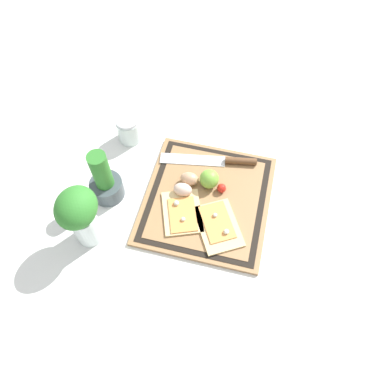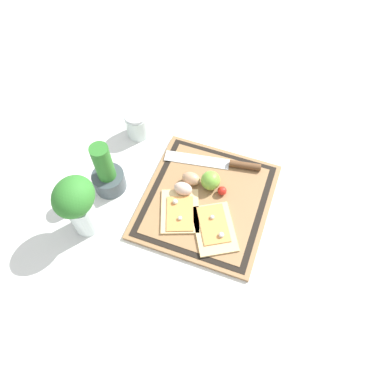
{
  "view_description": "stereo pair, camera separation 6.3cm",
  "coord_description": "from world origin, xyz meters",
  "px_view_note": "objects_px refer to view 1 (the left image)",
  "views": [
    {
      "loc": [
        -0.57,
        -0.09,
        0.99
      ],
      "look_at": [
        0.0,
        0.05,
        0.03
      ],
      "focal_mm": 35.0,
      "sensor_mm": 36.0,
      "label": 1
    },
    {
      "loc": [
        -0.55,
        -0.15,
        0.99
      ],
      "look_at": [
        0.0,
        0.05,
        0.03
      ],
      "focal_mm": 35.0,
      "sensor_mm": 36.0,
      "label": 2
    }
  ],
  "objects_px": {
    "egg_pink": "(183,189)",
    "herb_pot": "(105,182)",
    "knife": "(224,161)",
    "pizza_slice_far": "(182,213)",
    "lime": "(209,179)",
    "pizza_slice_near": "(218,225)",
    "herb_glass": "(80,215)",
    "cherry_tomato_red": "(222,188)",
    "egg_brown": "(189,179)",
    "sauce_jar": "(129,130)"
  },
  "relations": [
    {
      "from": "egg_pink",
      "to": "herb_pot",
      "type": "xyz_separation_m",
      "value": [
        -0.05,
        0.22,
        0.03
      ]
    },
    {
      "from": "knife",
      "to": "herb_pot",
      "type": "distance_m",
      "value": 0.38
    },
    {
      "from": "pizza_slice_far",
      "to": "lime",
      "type": "bearing_deg",
      "value": -24.66
    },
    {
      "from": "pizza_slice_far",
      "to": "knife",
      "type": "distance_m",
      "value": 0.23
    },
    {
      "from": "herb_pot",
      "to": "pizza_slice_near",
      "type": "bearing_deg",
      "value": -95.9
    },
    {
      "from": "pizza_slice_near",
      "to": "herb_glass",
      "type": "distance_m",
      "value": 0.39
    },
    {
      "from": "egg_pink",
      "to": "herb_pot",
      "type": "relative_size",
      "value": 0.3
    },
    {
      "from": "pizza_slice_far",
      "to": "egg_pink",
      "type": "distance_m",
      "value": 0.07
    },
    {
      "from": "lime",
      "to": "cherry_tomato_red",
      "type": "distance_m",
      "value": 0.05
    },
    {
      "from": "pizza_slice_near",
      "to": "lime",
      "type": "height_order",
      "value": "lime"
    },
    {
      "from": "lime",
      "to": "cherry_tomato_red",
      "type": "height_order",
      "value": "lime"
    },
    {
      "from": "knife",
      "to": "lime",
      "type": "relative_size",
      "value": 5.23
    },
    {
      "from": "cherry_tomato_red",
      "to": "herb_glass",
      "type": "relative_size",
      "value": 0.13
    },
    {
      "from": "knife",
      "to": "herb_pot",
      "type": "height_order",
      "value": "herb_pot"
    },
    {
      "from": "cherry_tomato_red",
      "to": "herb_pot",
      "type": "distance_m",
      "value": 0.35
    },
    {
      "from": "pizza_slice_near",
      "to": "egg_brown",
      "type": "bearing_deg",
      "value": 42.74
    },
    {
      "from": "lime",
      "to": "herb_glass",
      "type": "distance_m",
      "value": 0.39
    },
    {
      "from": "pizza_slice_near",
      "to": "cherry_tomato_red",
      "type": "height_order",
      "value": "cherry_tomato_red"
    },
    {
      "from": "lime",
      "to": "cherry_tomato_red",
      "type": "xyz_separation_m",
      "value": [
        -0.01,
        -0.04,
        -0.02
      ]
    },
    {
      "from": "egg_pink",
      "to": "egg_brown",
      "type": "bearing_deg",
      "value": -14.52
    },
    {
      "from": "pizza_slice_near",
      "to": "egg_brown",
      "type": "xyz_separation_m",
      "value": [
        0.13,
        0.12,
        0.01
      ]
    },
    {
      "from": "egg_pink",
      "to": "lime",
      "type": "xyz_separation_m",
      "value": [
        0.05,
        -0.07,
        0.01
      ]
    },
    {
      "from": "cherry_tomato_red",
      "to": "sauce_jar",
      "type": "distance_m",
      "value": 0.37
    },
    {
      "from": "pizza_slice_far",
      "to": "egg_brown",
      "type": "bearing_deg",
      "value": 2.69
    },
    {
      "from": "pizza_slice_far",
      "to": "lime",
      "type": "height_order",
      "value": "lime"
    },
    {
      "from": "egg_pink",
      "to": "herb_pot",
      "type": "bearing_deg",
      "value": 102.75
    },
    {
      "from": "egg_pink",
      "to": "herb_pot",
      "type": "distance_m",
      "value": 0.23
    },
    {
      "from": "pizza_slice_near",
      "to": "lime",
      "type": "relative_size",
      "value": 3.27
    },
    {
      "from": "egg_brown",
      "to": "egg_pink",
      "type": "xyz_separation_m",
      "value": [
        -0.04,
        0.01,
        0.0
      ]
    },
    {
      "from": "knife",
      "to": "sauce_jar",
      "type": "relative_size",
      "value": 3.35
    },
    {
      "from": "pizza_slice_near",
      "to": "egg_pink",
      "type": "xyz_separation_m",
      "value": [
        0.09,
        0.13,
        0.01
      ]
    },
    {
      "from": "pizza_slice_near",
      "to": "egg_brown",
      "type": "height_order",
      "value": "egg_brown"
    },
    {
      "from": "pizza_slice_near",
      "to": "herb_glass",
      "type": "bearing_deg",
      "value": 107.29
    },
    {
      "from": "pizza_slice_far",
      "to": "herb_pot",
      "type": "distance_m",
      "value": 0.25
    },
    {
      "from": "lime",
      "to": "herb_glass",
      "type": "relative_size",
      "value": 0.28
    },
    {
      "from": "lime",
      "to": "pizza_slice_near",
      "type": "bearing_deg",
      "value": -157.03
    },
    {
      "from": "knife",
      "to": "cherry_tomato_red",
      "type": "bearing_deg",
      "value": -173.24
    },
    {
      "from": "knife",
      "to": "herb_pot",
      "type": "relative_size",
      "value": 1.62
    },
    {
      "from": "pizza_slice_near",
      "to": "herb_pot",
      "type": "xyz_separation_m",
      "value": [
        0.04,
        0.35,
        0.05
      ]
    },
    {
      "from": "pizza_slice_near",
      "to": "cherry_tomato_red",
      "type": "bearing_deg",
      "value": 7.08
    },
    {
      "from": "pizza_slice_near",
      "to": "herb_glass",
      "type": "relative_size",
      "value": 0.9
    },
    {
      "from": "cherry_tomato_red",
      "to": "herb_pot",
      "type": "bearing_deg",
      "value": 104.17
    },
    {
      "from": "lime",
      "to": "herb_pot",
      "type": "distance_m",
      "value": 0.31
    },
    {
      "from": "egg_pink",
      "to": "cherry_tomato_red",
      "type": "height_order",
      "value": "egg_pink"
    },
    {
      "from": "egg_pink",
      "to": "herb_glass",
      "type": "xyz_separation_m",
      "value": [
        -0.2,
        0.23,
        0.09
      ]
    },
    {
      "from": "pizza_slice_near",
      "to": "sauce_jar",
      "type": "distance_m",
      "value": 0.45
    },
    {
      "from": "egg_brown",
      "to": "cherry_tomato_red",
      "type": "height_order",
      "value": "egg_brown"
    },
    {
      "from": "egg_pink",
      "to": "herb_glass",
      "type": "bearing_deg",
      "value": 131.12
    },
    {
      "from": "sauce_jar",
      "to": "herb_pot",
      "type": "bearing_deg",
      "value": -178.41
    },
    {
      "from": "herb_glass",
      "to": "knife",
      "type": "bearing_deg",
      "value": -43.79
    }
  ]
}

